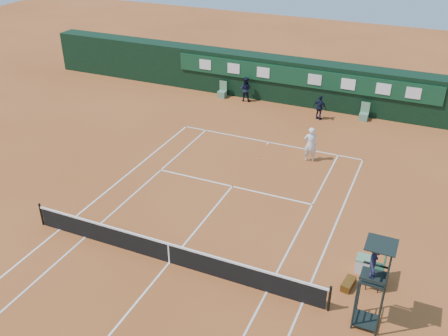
{
  "coord_description": "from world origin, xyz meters",
  "views": [
    {
      "loc": [
        8.28,
        -13.32,
        12.98
      ],
      "look_at": [
        -0.28,
        6.0,
        1.2
      ],
      "focal_mm": 40.0,
      "sensor_mm": 36.0,
      "label": 1
    }
  ],
  "objects_px": {
    "tennis_net": "(169,252)",
    "umpire_chair": "(375,268)",
    "player_bench": "(379,270)",
    "player": "(310,144)",
    "cooler": "(363,264)"
  },
  "relations": [
    {
      "from": "cooler",
      "to": "player",
      "type": "distance_m",
      "value": 9.15
    },
    {
      "from": "player_bench",
      "to": "cooler",
      "type": "bearing_deg",
      "value": 142.81
    },
    {
      "from": "tennis_net",
      "to": "umpire_chair",
      "type": "xyz_separation_m",
      "value": [
        7.7,
        -0.09,
        1.95
      ]
    },
    {
      "from": "cooler",
      "to": "umpire_chair",
      "type": "bearing_deg",
      "value": -78.07
    },
    {
      "from": "cooler",
      "to": "player",
      "type": "relative_size",
      "value": 0.33
    },
    {
      "from": "player",
      "to": "tennis_net",
      "type": "bearing_deg",
      "value": 60.93
    },
    {
      "from": "umpire_chair",
      "to": "player_bench",
      "type": "distance_m",
      "value": 2.92
    },
    {
      "from": "player",
      "to": "umpire_chair",
      "type": "bearing_deg",
      "value": 100.16
    },
    {
      "from": "tennis_net",
      "to": "cooler",
      "type": "relative_size",
      "value": 20.0
    },
    {
      "from": "umpire_chair",
      "to": "player_bench",
      "type": "relative_size",
      "value": 2.85
    },
    {
      "from": "cooler",
      "to": "player_bench",
      "type": "bearing_deg",
      "value": -37.19
    },
    {
      "from": "tennis_net",
      "to": "cooler",
      "type": "height_order",
      "value": "tennis_net"
    },
    {
      "from": "player_bench",
      "to": "player",
      "type": "relative_size",
      "value": 0.61
    },
    {
      "from": "player",
      "to": "player_bench",
      "type": "bearing_deg",
      "value": 105.88
    },
    {
      "from": "tennis_net",
      "to": "player",
      "type": "distance_m",
      "value": 11.02
    }
  ]
}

